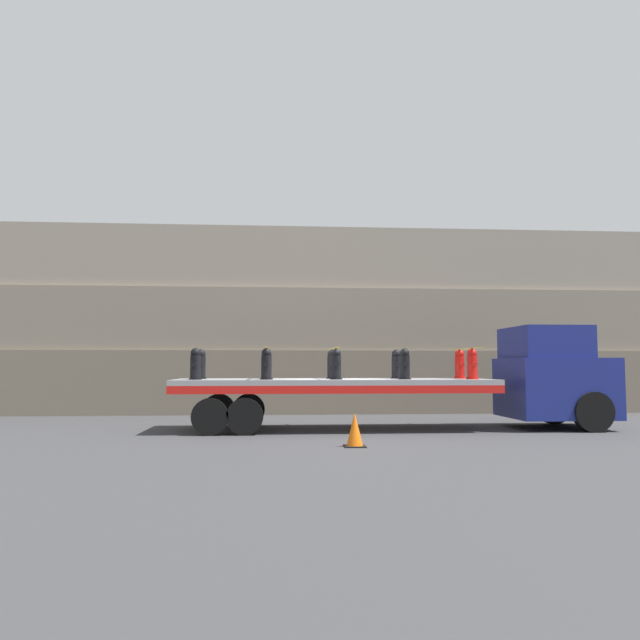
{
  "coord_description": "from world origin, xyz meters",
  "views": [
    {
      "loc": [
        -1.59,
        -16.57,
        1.67
      ],
      "look_at": [
        -0.38,
        0.0,
        2.91
      ],
      "focal_mm": 35.0,
      "sensor_mm": 36.0,
      "label": 1
    }
  ],
  "objects_px": {
    "fire_hydrant_black_far_3": "(396,364)",
    "fire_hydrant_red_near_4": "(472,364)",
    "fire_hydrant_black_far_2": "(332,364)",
    "truck_cab": "(556,377)",
    "fire_hydrant_black_near_1": "(266,364)",
    "fire_hydrant_black_far_0": "(201,364)",
    "traffic_cone": "(355,430)",
    "fire_hydrant_red_far_4": "(460,364)",
    "flatbed_trailer": "(310,389)",
    "fire_hydrant_black_near_0": "(196,364)",
    "fire_hydrant_black_near_3": "(405,364)",
    "fire_hydrant_black_near_2": "(336,364)",
    "fire_hydrant_black_far_1": "(267,364)"
  },
  "relations": [
    {
      "from": "truck_cab",
      "to": "flatbed_trailer",
      "type": "height_order",
      "value": "truck_cab"
    },
    {
      "from": "fire_hydrant_black_far_2",
      "to": "traffic_cone",
      "type": "height_order",
      "value": "fire_hydrant_black_far_2"
    },
    {
      "from": "truck_cab",
      "to": "fire_hydrant_black_far_1",
      "type": "distance_m",
      "value": 7.92
    },
    {
      "from": "flatbed_trailer",
      "to": "fire_hydrant_black_near_1",
      "type": "bearing_deg",
      "value": -154.26
    },
    {
      "from": "truck_cab",
      "to": "fire_hydrant_black_near_2",
      "type": "relative_size",
      "value": 3.41
    },
    {
      "from": "traffic_cone",
      "to": "fire_hydrant_red_far_4",
      "type": "bearing_deg",
      "value": 49.47
    },
    {
      "from": "fire_hydrant_black_near_3",
      "to": "fire_hydrant_red_far_4",
      "type": "xyz_separation_m",
      "value": [
        1.79,
        1.1,
        0.0
      ]
    },
    {
      "from": "flatbed_trailer",
      "to": "fire_hydrant_black_near_1",
      "type": "relative_size",
      "value": 10.39
    },
    {
      "from": "fire_hydrant_black_far_2",
      "to": "fire_hydrant_red_near_4",
      "type": "height_order",
      "value": "same"
    },
    {
      "from": "fire_hydrant_black_far_3",
      "to": "fire_hydrant_red_near_4",
      "type": "relative_size",
      "value": 1.0
    },
    {
      "from": "fire_hydrant_black_far_0",
      "to": "fire_hydrant_black_near_1",
      "type": "xyz_separation_m",
      "value": [
        1.79,
        -1.1,
        0.0
      ]
    },
    {
      "from": "fire_hydrant_red_near_4",
      "to": "fire_hydrant_black_near_0",
      "type": "bearing_deg",
      "value": 180.0
    },
    {
      "from": "traffic_cone",
      "to": "fire_hydrant_black_near_1",
      "type": "bearing_deg",
      "value": 122.3
    },
    {
      "from": "fire_hydrant_black_far_0",
      "to": "fire_hydrant_black_near_1",
      "type": "distance_m",
      "value": 2.1
    },
    {
      "from": "fire_hydrant_black_far_0",
      "to": "traffic_cone",
      "type": "xyz_separation_m",
      "value": [
        3.68,
        -4.08,
        -1.38
      ]
    },
    {
      "from": "fire_hydrant_black_far_3",
      "to": "fire_hydrant_red_near_4",
      "type": "bearing_deg",
      "value": -31.62
    },
    {
      "from": "fire_hydrant_black_far_0",
      "to": "fire_hydrant_red_near_4",
      "type": "height_order",
      "value": "same"
    },
    {
      "from": "fire_hydrant_black_near_2",
      "to": "fire_hydrant_black_far_2",
      "type": "distance_m",
      "value": 1.1
    },
    {
      "from": "fire_hydrant_black_near_2",
      "to": "fire_hydrant_black_far_3",
      "type": "xyz_separation_m",
      "value": [
        1.79,
        1.1,
        0.0
      ]
    },
    {
      "from": "flatbed_trailer",
      "to": "fire_hydrant_black_far_3",
      "type": "distance_m",
      "value": 2.59
    },
    {
      "from": "truck_cab",
      "to": "fire_hydrant_black_near_0",
      "type": "xyz_separation_m",
      "value": [
        -9.69,
        -0.55,
        0.35
      ]
    },
    {
      "from": "fire_hydrant_black_near_2",
      "to": "fire_hydrant_black_far_2",
      "type": "height_order",
      "value": "same"
    },
    {
      "from": "truck_cab",
      "to": "flatbed_trailer",
      "type": "distance_m",
      "value": 6.76
    },
    {
      "from": "fire_hydrant_black_near_0",
      "to": "fire_hydrant_black_far_2",
      "type": "distance_m",
      "value": 3.75
    },
    {
      "from": "fire_hydrant_black_far_2",
      "to": "fire_hydrant_black_far_3",
      "type": "relative_size",
      "value": 1.0
    },
    {
      "from": "fire_hydrant_red_near_4",
      "to": "fire_hydrant_red_far_4",
      "type": "xyz_separation_m",
      "value": [
        0.0,
        1.1,
        0.0
      ]
    },
    {
      "from": "fire_hydrant_black_near_0",
      "to": "fire_hydrant_black_near_2",
      "type": "bearing_deg",
      "value": 0.0
    },
    {
      "from": "fire_hydrant_black_near_0",
      "to": "fire_hydrant_red_far_4",
      "type": "xyz_separation_m",
      "value": [
        7.17,
        1.1,
        0.0
      ]
    },
    {
      "from": "flatbed_trailer",
      "to": "fire_hydrant_black_near_1",
      "type": "distance_m",
      "value": 1.43
    },
    {
      "from": "fire_hydrant_black_near_1",
      "to": "fire_hydrant_black_far_3",
      "type": "height_order",
      "value": "same"
    },
    {
      "from": "fire_hydrant_black_far_0",
      "to": "fire_hydrant_black_far_1",
      "type": "relative_size",
      "value": 1.0
    },
    {
      "from": "fire_hydrant_black_far_0",
      "to": "fire_hydrant_black_near_2",
      "type": "height_order",
      "value": "same"
    },
    {
      "from": "fire_hydrant_black_near_0",
      "to": "fire_hydrant_red_near_4",
      "type": "height_order",
      "value": "same"
    },
    {
      "from": "fire_hydrant_black_far_1",
      "to": "fire_hydrant_black_near_3",
      "type": "xyz_separation_m",
      "value": [
        3.58,
        -1.1,
        0.0
      ]
    },
    {
      "from": "truck_cab",
      "to": "fire_hydrant_black_near_1",
      "type": "bearing_deg",
      "value": -176.0
    },
    {
      "from": "fire_hydrant_black_far_1",
      "to": "fire_hydrant_red_near_4",
      "type": "distance_m",
      "value": 5.49
    },
    {
      "from": "flatbed_trailer",
      "to": "fire_hydrant_black_near_1",
      "type": "xyz_separation_m",
      "value": [
        -1.14,
        -0.55,
        0.66
      ]
    },
    {
      "from": "fire_hydrant_black_near_0",
      "to": "fire_hydrant_black_far_1",
      "type": "height_order",
      "value": "same"
    },
    {
      "from": "fire_hydrant_black_far_1",
      "to": "fire_hydrant_black_far_3",
      "type": "relative_size",
      "value": 1.0
    },
    {
      "from": "fire_hydrant_black_near_0",
      "to": "fire_hydrant_red_far_4",
      "type": "height_order",
      "value": "same"
    },
    {
      "from": "truck_cab",
      "to": "traffic_cone",
      "type": "distance_m",
      "value": 7.05
    },
    {
      "from": "fire_hydrant_red_far_4",
      "to": "flatbed_trailer",
      "type": "bearing_deg",
      "value": -172.57
    },
    {
      "from": "fire_hydrant_black_far_0",
      "to": "fire_hydrant_black_far_3",
      "type": "height_order",
      "value": "same"
    },
    {
      "from": "flatbed_trailer",
      "to": "fire_hydrant_red_far_4",
      "type": "relative_size",
      "value": 10.39
    },
    {
      "from": "fire_hydrant_red_far_4",
      "to": "traffic_cone",
      "type": "height_order",
      "value": "fire_hydrant_red_far_4"
    },
    {
      "from": "fire_hydrant_black_near_0",
      "to": "fire_hydrant_black_near_2",
      "type": "distance_m",
      "value": 3.58
    },
    {
      "from": "fire_hydrant_red_near_4",
      "to": "fire_hydrant_black_near_3",
      "type": "bearing_deg",
      "value": 180.0
    },
    {
      "from": "fire_hydrant_black_far_0",
      "to": "fire_hydrant_black_far_2",
      "type": "bearing_deg",
      "value": 0.0
    },
    {
      "from": "fire_hydrant_black_near_2",
      "to": "fire_hydrant_red_far_4",
      "type": "bearing_deg",
      "value": 17.11
    },
    {
      "from": "truck_cab",
      "to": "fire_hydrant_black_near_2",
      "type": "height_order",
      "value": "truck_cab"
    }
  ]
}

